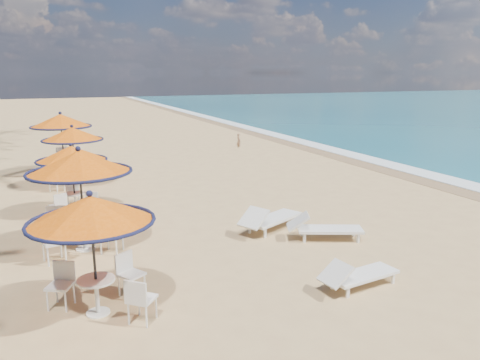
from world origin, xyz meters
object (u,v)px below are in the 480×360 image
Objects in this scene: lounger_mid at (322,227)px; lounger_far at (269,218)px; station_4 at (63,128)px; station_0 at (94,224)px; station_2 at (72,162)px; station_3 at (72,139)px; station_1 at (78,175)px; lounger_near at (357,275)px.

lounger_mid is 0.93× the size of lounger_far.
station_4 is 13.15m from lounger_mid.
station_4 is 11.70m from lounger_far.
station_0 is 13.44m from station_4.
station_3 reaches higher than station_2.
station_0 is 0.87× the size of station_4.
station_1 is (0.00, 3.38, 0.20)m from station_0.
station_1 reaches higher than station_3.
station_3 is 1.29× the size of lounger_near.
station_0 is at bearing -91.63° from station_3.
station_3 is (0.30, 7.17, -0.08)m from station_1.
station_3 is at bearing 86.31° from station_2.
station_3 is at bearing 94.98° from lounger_far.
station_4 is (-0.18, 2.89, 0.14)m from station_3.
station_2 is at bearing -90.60° from station_4.
station_0 is 6.74m from station_2.
station_2 reaches higher than lounger_far.
station_4 reaches higher than station_3.
lounger_mid is (5.84, -1.67, -1.57)m from station_1.
lounger_far is (-0.97, 1.16, 0.03)m from lounger_mid.
station_2 is 9.25m from lounger_near.
station_0 reaches higher than lounger_mid.
station_0 is 3.38m from station_1.
station_2 is 6.31m from lounger_far.
station_2 is 0.93× the size of station_3.
station_2 is (0.05, 3.36, -0.27)m from station_1.
station_1 is 1.17× the size of station_2.
station_0 is 0.97× the size of station_3.
lounger_near is (4.92, -1.01, -1.40)m from station_0.
station_0 is at bearing -90.47° from station_2.
station_0 is 5.82m from lounger_far.
lounger_mid is (5.72, -11.73, -1.63)m from station_4.
station_4 is 1.21× the size of lounger_far.
lounger_mid reaches higher than lounger_near.
station_1 is at bearing 148.28° from lounger_far.
station_4 is 1.31× the size of lounger_mid.
station_3 is 1.08× the size of lounger_far.
station_3 is 10.54m from lounger_mid.
lounger_near is at bearing -84.87° from lounger_mid.
lounger_mid is (5.54, -8.84, -1.49)m from station_3.
lounger_far is (4.88, 2.87, -1.34)m from station_0.
station_2 is 3.82m from station_3.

